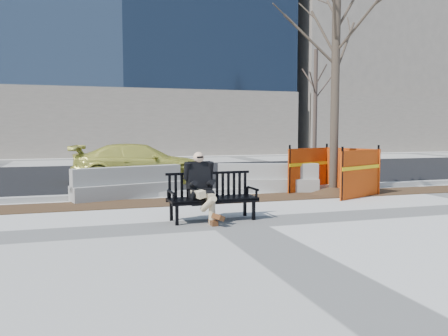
{
  "coord_description": "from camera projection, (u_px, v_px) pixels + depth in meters",
  "views": [
    {
      "loc": [
        -2.53,
        -7.56,
        1.62
      ],
      "look_at": [
        0.11,
        0.93,
        0.88
      ],
      "focal_mm": 37.4,
      "sensor_mm": 36.0,
      "label": 1
    }
  ],
  "objects": [
    {
      "name": "curb",
      "position": [
        188.0,
        193.0,
        11.45
      ],
      "size": [
        60.0,
        0.25,
        0.12
      ],
      "primitive_type": "cube",
      "color": "#9E9B93",
      "rests_on": "ground"
    },
    {
      "name": "ground",
      "position": [
        234.0,
        223.0,
        8.08
      ],
      "size": [
        120.0,
        120.0,
        0.0
      ],
      "primitive_type": "plane",
      "color": "beige",
      "rests_on": "ground"
    },
    {
      "name": "jersey_barrier_left",
      "position": [
        128.0,
        198.0,
        10.98
      ],
      "size": [
        2.67,
        1.21,
        0.75
      ],
      "primitive_type": null,
      "rotation": [
        0.0,
        0.0,
        0.27
      ],
      "color": "gray",
      "rests_on": "ground"
    },
    {
      "name": "asphalt_street",
      "position": [
        155.0,
        175.0,
        16.45
      ],
      "size": [
        60.0,
        10.4,
        0.01
      ],
      "primitive_type": "cube",
      "color": "black",
      "rests_on": "ground"
    },
    {
      "name": "jersey_barrier_right",
      "position": [
        268.0,
        192.0,
        12.09
      ],
      "size": [
        2.62,
        1.25,
        0.74
      ],
      "primitive_type": null,
      "rotation": [
        0.0,
        0.0,
        -0.3
      ],
      "color": "#9B9891",
      "rests_on": "ground"
    },
    {
      "name": "tree_fence",
      "position": [
        333.0,
        194.0,
        11.64
      ],
      "size": [
        3.26,
        3.26,
        6.16
      ],
      "primitive_type": null,
      "rotation": [
        0.0,
        0.0,
        0.43
      ],
      "color": "#F1500C",
      "rests_on": "ground"
    },
    {
      "name": "far_tree_right",
      "position": [
        314.0,
        161.0,
        24.04
      ],
      "size": [
        2.99,
        2.99,
        6.1
      ],
      "primitive_type": null,
      "rotation": [
        0.0,
        0.0,
        -0.43
      ],
      "color": "#4D3C31",
      "rests_on": "ground"
    },
    {
      "name": "bench",
      "position": [
        213.0,
        220.0,
        8.31
      ],
      "size": [
        1.64,
        0.64,
        0.86
      ],
      "primitive_type": null,
      "rotation": [
        0.0,
        0.0,
        0.03
      ],
      "color": "black",
      "rests_on": "ground"
    },
    {
      "name": "seated_man",
      "position": [
        200.0,
        221.0,
        8.28
      ],
      "size": [
        0.55,
        0.89,
        1.22
      ],
      "primitive_type": null,
      "rotation": [
        0.0,
        0.0,
        0.03
      ],
      "color": "black",
      "rests_on": "ground"
    },
    {
      "name": "sedan",
      "position": [
        141.0,
        182.0,
        14.23
      ],
      "size": [
        4.3,
        2.4,
        1.18
      ],
      "primitive_type": "imported",
      "rotation": [
        0.0,
        0.0,
        1.38
      ],
      "color": "#C9C449",
      "rests_on": "ground"
    },
    {
      "name": "mulch_strip",
      "position": [
        197.0,
        201.0,
        10.55
      ],
      "size": [
        40.0,
        1.2,
        0.02
      ],
      "primitive_type": "cube",
      "color": "#47301C",
      "rests_on": "ground"
    }
  ]
}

